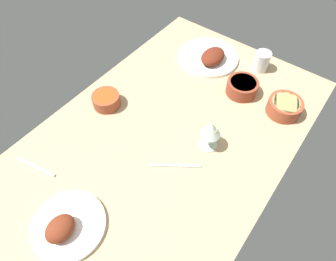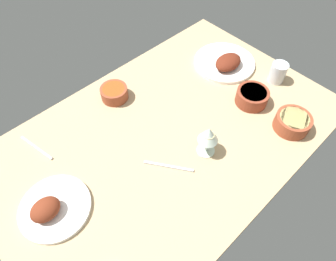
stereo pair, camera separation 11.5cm
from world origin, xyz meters
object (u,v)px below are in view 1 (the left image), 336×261
(plate_near_viewer, at_px, (66,226))
(bowl_soup, at_px, (106,100))
(wine_glass, at_px, (211,130))
(spoon_loose, at_px, (175,166))
(bowl_pasta, at_px, (284,107))
(bowl_potatoes, at_px, (242,87))
(plate_far_side, at_px, (210,57))
(fork_loose, at_px, (35,167))
(water_tumbler, at_px, (262,61))

(plate_near_viewer, xyz_separation_m, bowl_soup, (-0.47, -0.28, 0.01))
(wine_glass, bearing_deg, spoon_loose, -16.71)
(bowl_pasta, xyz_separation_m, wine_glass, (0.34, -0.16, 0.07))
(bowl_soup, height_order, bowl_potatoes, bowl_potatoes)
(plate_near_viewer, height_order, bowl_pasta, plate_near_viewer)
(plate_far_side, xyz_separation_m, fork_loose, (0.90, -0.19, -0.02))
(wine_glass, height_order, water_tumbler, wine_glass)
(water_tumbler, bearing_deg, bowl_pasta, 46.78)
(fork_loose, xyz_separation_m, spoon_loose, (-0.32, 0.41, 0.00))
(plate_far_side, xyz_separation_m, bowl_pasta, (0.10, 0.43, 0.01))
(plate_far_side, bearing_deg, fork_loose, -11.87)
(bowl_pasta, height_order, spoon_loose, bowl_pasta)
(plate_near_viewer, distance_m, wine_glass, 0.59)
(plate_near_viewer, height_order, bowl_soup, plate_near_viewer)
(plate_near_viewer, relative_size, spoon_loose, 1.28)
(plate_far_side, relative_size, bowl_potatoes, 2.15)
(plate_near_viewer, distance_m, spoon_loose, 0.42)
(plate_far_side, bearing_deg, water_tumbler, 112.15)
(bowl_pasta, bearing_deg, fork_loose, -37.40)
(wine_glass, xyz_separation_m, spoon_loose, (0.15, -0.05, -0.10))
(plate_far_side, bearing_deg, plate_near_viewer, 4.54)
(bowl_potatoes, height_order, water_tumbler, water_tumbler)
(wine_glass, relative_size, water_tumbler, 1.50)
(bowl_potatoes, relative_size, water_tumbler, 1.46)
(bowl_pasta, relative_size, wine_glass, 1.01)
(spoon_loose, bearing_deg, wine_glass, 38.19)
(bowl_pasta, height_order, wine_glass, wine_glass)
(plate_far_side, bearing_deg, bowl_potatoes, 66.05)
(plate_near_viewer, distance_m, bowl_potatoes, 0.90)
(bowl_pasta, xyz_separation_m, spoon_loose, (0.49, -0.21, -0.03))
(spoon_loose, bearing_deg, bowl_pasta, 32.10)
(bowl_potatoes, height_order, fork_loose, bowl_potatoes)
(plate_far_side, xyz_separation_m, spoon_loose, (0.59, 0.22, -0.02))
(plate_near_viewer, xyz_separation_m, wine_glass, (-0.55, 0.19, 0.08))
(fork_loose, relative_size, spoon_loose, 0.94)
(bowl_potatoes, distance_m, wine_glass, 0.34)
(bowl_soup, distance_m, fork_loose, 0.39)
(spoon_loose, bearing_deg, bowl_potatoes, 53.88)
(plate_near_viewer, bearing_deg, bowl_pasta, 158.55)
(plate_far_side, relative_size, fork_loose, 1.67)
(bowl_pasta, xyz_separation_m, bowl_potatoes, (0.00, -0.20, 0.00))
(plate_far_side, height_order, spoon_loose, plate_far_side)
(bowl_potatoes, relative_size, fork_loose, 0.78)
(bowl_pasta, bearing_deg, plate_near_viewer, -21.45)
(plate_near_viewer, relative_size, bowl_soup, 2.04)
(bowl_soup, distance_m, wine_glass, 0.48)
(wine_glass, distance_m, water_tumbler, 0.53)
(bowl_pasta, bearing_deg, wine_glass, -25.41)
(bowl_potatoes, xyz_separation_m, wine_glass, (0.33, 0.04, 0.06))
(fork_loose, bearing_deg, wine_glass, -146.01)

